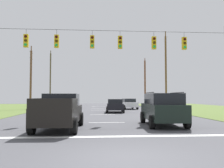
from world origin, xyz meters
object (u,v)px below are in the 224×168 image
Objects in this scene: pickup_truck at (60,111)px; utility_pole_far_right at (145,82)px; overhead_signal_span at (108,64)px; utility_pole_far_left at (31,78)px; utility_pole_distant_right at (50,78)px; utility_pole_mid_right at (166,71)px; distant_car_oncoming at (115,105)px; distant_car_crossing_white at (129,104)px; suv_black at (163,108)px.

utility_pole_far_right is (12.49, 36.51, 3.93)m from pickup_truck.
utility_pole_far_left is (-10.24, 18.34, 0.31)m from overhead_signal_span.
utility_pole_far_left is 0.80× the size of utility_pole_distant_right.
distant_car_oncoming is at bearing -136.48° from utility_pole_mid_right.
distant_car_oncoming is (1.39, 10.23, -3.44)m from overhead_signal_span.
utility_pole_far_left is (-20.07, 0.09, -1.16)m from utility_pole_mid_right.
utility_pole_far_left is at bearing 179.75° from utility_pole_mid_right.
utility_pole_far_left reaches higher than distant_car_crossing_white.
distant_car_crossing_white is 1.01× the size of distant_car_oncoming.
overhead_signal_span is at bearing -97.74° from distant_car_oncoming.
overhead_signal_span is 1.57× the size of utility_pole_mid_right.
utility_pole_far_left is at bearing 107.93° from pickup_truck.
suv_black is 25.51m from utility_pole_far_left.
suv_black is 0.41× the size of utility_pole_mid_right.
distant_car_oncoming is 26.87m from utility_pole_distant_right.
utility_pole_distant_right is at bearing 106.68° from overhead_signal_span.
utility_pole_far_right reaches higher than distant_car_oncoming.
utility_pole_mid_right is (8.44, 8.02, 4.91)m from distant_car_oncoming.
suv_black is at bearing -70.15° from utility_pole_distant_right.
suv_black is at bearing -43.82° from overhead_signal_span.
utility_pole_mid_right reaches higher than utility_pole_distant_right.
utility_pole_far_right is (-0.26, 13.99, -0.81)m from utility_pole_mid_right.
utility_pole_far_left reaches higher than overhead_signal_span.
pickup_truck is 22.91m from distant_car_crossing_white.
suv_black reaches higher than distant_car_crossing_white.
utility_pole_mid_right is at bearing -0.25° from utility_pole_far_left.
overhead_signal_span is at bearing -102.97° from distant_car_crossing_white.
distant_car_oncoming is 0.37× the size of utility_pole_mid_right.
utility_pole_far_right reaches higher than distant_car_crossing_white.
utility_pole_distant_right is at bearing 175.05° from utility_pole_far_right.
pickup_truck is at bearing -124.36° from overhead_signal_span.
utility_pole_distant_right reaches higher than distant_car_oncoming.
overhead_signal_span is at bearing -73.32° from utility_pole_distant_right.
utility_pole_far_left is 15.67m from utility_pole_distant_right.
utility_pole_mid_right reaches higher than pickup_truck.
utility_pole_far_right is 19.84m from utility_pole_distant_right.
distant_car_crossing_white is 16.22m from utility_pole_far_right.
distant_car_crossing_white is at bearing -49.08° from utility_pole_distant_right.
pickup_truck is 38.79m from utility_pole_far_right.
utility_pole_mid_right is 1.27× the size of utility_pole_far_left.
suv_black is at bearing -82.28° from distant_car_oncoming.
suv_black is 0.50× the size of utility_pole_far_right.
utility_pole_far_left is at bearing -144.94° from utility_pole_far_right.
overhead_signal_span is at bearing 136.18° from suv_black.
pickup_truck is 1.12× the size of suv_black.
utility_pole_distant_right reaches higher than utility_pole_far_right.
pickup_truck is 0.47× the size of utility_pole_distant_right.
utility_pole_far_right reaches higher than suv_black.
distant_car_oncoming is at bearing 82.26° from overhead_signal_span.
utility_pole_mid_right is (6.64, 21.32, 4.64)m from suv_black.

